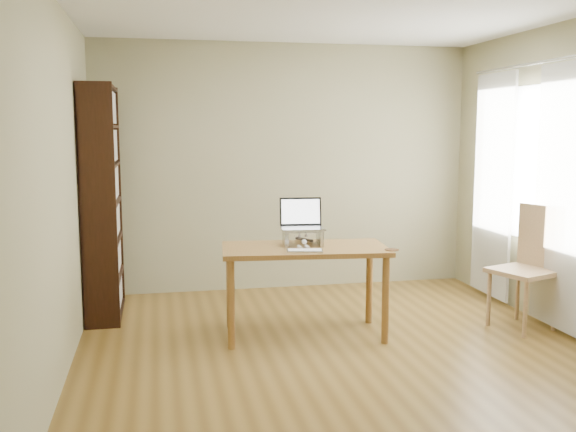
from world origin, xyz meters
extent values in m
cube|color=brown|center=(0.00, 0.00, -0.01)|extent=(4.00, 4.50, 0.02)
cube|color=#8D895F|center=(0.00, 2.26, 1.30)|extent=(4.00, 0.02, 2.60)
cube|color=#8D895F|center=(0.00, -2.26, 1.30)|extent=(4.00, 0.02, 2.60)
cube|color=#8D895F|center=(-2.01, 0.00, 1.30)|extent=(0.02, 4.50, 2.60)
cube|color=white|center=(1.98, 0.80, 1.40)|extent=(0.01, 1.80, 1.40)
cube|color=black|center=(-1.84, 1.12, 1.05)|extent=(0.30, 0.04, 2.10)
cube|color=black|center=(-1.84, 1.98, 1.05)|extent=(0.30, 0.04, 2.10)
cube|color=black|center=(-1.98, 1.55, 1.05)|extent=(0.02, 0.90, 2.10)
cube|color=black|center=(-1.84, 1.55, 0.03)|extent=(0.30, 0.84, 0.02)
cube|color=black|center=(-1.81, 1.55, 0.20)|extent=(0.20, 0.78, 0.28)
cube|color=black|center=(-1.84, 1.55, 0.37)|extent=(0.30, 0.84, 0.03)
cube|color=black|center=(-1.81, 1.55, 0.54)|extent=(0.20, 0.78, 0.28)
cube|color=black|center=(-1.84, 1.55, 0.71)|extent=(0.30, 0.84, 0.02)
cube|color=black|center=(-1.81, 1.55, 0.88)|extent=(0.20, 0.78, 0.28)
cube|color=black|center=(-1.84, 1.55, 1.05)|extent=(0.30, 0.84, 0.02)
cube|color=black|center=(-1.81, 1.55, 1.22)|extent=(0.20, 0.78, 0.28)
cube|color=black|center=(-1.84, 1.55, 1.39)|extent=(0.30, 0.84, 0.02)
cube|color=black|center=(-1.81, 1.55, 1.56)|extent=(0.20, 0.78, 0.28)
cube|color=black|center=(-1.84, 1.55, 1.73)|extent=(0.30, 0.84, 0.02)
cube|color=black|center=(-1.81, 1.55, 1.90)|extent=(0.20, 0.78, 0.28)
cube|color=black|center=(-1.84, 1.55, 2.07)|extent=(0.30, 0.84, 0.03)
cube|color=white|center=(1.92, 0.25, 1.15)|extent=(0.03, 0.70, 2.20)
cube|color=white|center=(1.92, 1.35, 1.15)|extent=(0.03, 0.70, 2.20)
cylinder|color=silver|center=(1.92, 0.80, 2.28)|extent=(0.03, 1.90, 0.03)
cube|color=brown|center=(-0.17, 0.60, 0.73)|extent=(1.41, 0.80, 0.04)
cylinder|color=brown|center=(-0.78, 0.88, 0.35)|extent=(0.06, 0.06, 0.71)
cylinder|color=brown|center=(0.44, 0.88, 0.35)|extent=(0.06, 0.06, 0.71)
cylinder|color=brown|center=(-0.78, 0.33, 0.35)|extent=(0.06, 0.06, 0.71)
cylinder|color=brown|center=(0.44, 0.33, 0.35)|extent=(0.06, 0.06, 0.71)
cube|color=silver|center=(-0.31, 0.68, 0.81)|extent=(0.03, 0.25, 0.12)
cube|color=silver|center=(-0.02, 0.68, 0.81)|extent=(0.03, 0.25, 0.12)
cube|color=silver|center=(-0.17, 0.68, 0.88)|extent=(0.32, 0.25, 0.01)
cube|color=silver|center=(-0.17, 0.68, 0.89)|extent=(0.38, 0.28, 0.02)
cube|color=black|center=(-0.17, 0.83, 1.01)|extent=(0.36, 0.08, 0.23)
cube|color=white|center=(-0.17, 0.82, 1.01)|extent=(0.33, 0.07, 0.20)
cube|color=silver|center=(-0.22, 0.38, 0.76)|extent=(0.30, 0.18, 0.02)
cube|color=white|center=(-0.22, 0.38, 0.77)|extent=(0.28, 0.15, 0.00)
cylinder|color=#50381B|center=(0.48, 0.32, 0.75)|extent=(0.11, 0.11, 0.01)
ellipsoid|color=#403832|center=(-0.21, 0.71, 0.81)|extent=(0.15, 0.34, 0.12)
ellipsoid|color=#403832|center=(-0.21, 0.82, 0.80)|extent=(0.14, 0.14, 0.11)
ellipsoid|color=#403832|center=(-0.21, 0.52, 0.83)|extent=(0.09, 0.09, 0.08)
ellipsoid|color=white|center=(-0.21, 0.56, 0.80)|extent=(0.08, 0.08, 0.07)
sphere|color=white|center=(-0.21, 0.49, 0.81)|extent=(0.04, 0.04, 0.04)
cone|color=#403832|center=(-0.23, 0.53, 0.87)|extent=(0.03, 0.04, 0.04)
cone|color=#403832|center=(-0.18, 0.53, 0.87)|extent=(0.03, 0.04, 0.04)
cylinder|color=white|center=(-0.24, 0.51, 0.76)|extent=(0.03, 0.08, 0.03)
cylinder|color=white|center=(-0.18, 0.51, 0.76)|extent=(0.03, 0.08, 0.03)
cylinder|color=#403832|center=(-0.12, 0.84, 0.77)|extent=(0.12, 0.18, 0.03)
cube|color=tan|center=(1.70, 0.40, 0.50)|extent=(0.60, 0.60, 0.04)
cylinder|color=tan|center=(1.51, 0.21, 0.25)|extent=(0.04, 0.04, 0.50)
cylinder|color=tan|center=(1.89, 0.21, 0.25)|extent=(0.04, 0.04, 0.50)
cylinder|color=tan|center=(1.51, 0.59, 0.25)|extent=(0.04, 0.04, 0.50)
cylinder|color=tan|center=(1.89, 0.59, 0.25)|extent=(0.04, 0.04, 0.50)
cube|color=tan|center=(1.91, 0.40, 0.78)|extent=(0.18, 0.43, 0.56)
camera|label=1|loc=(-1.35, -4.45, 1.71)|focal=40.00mm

